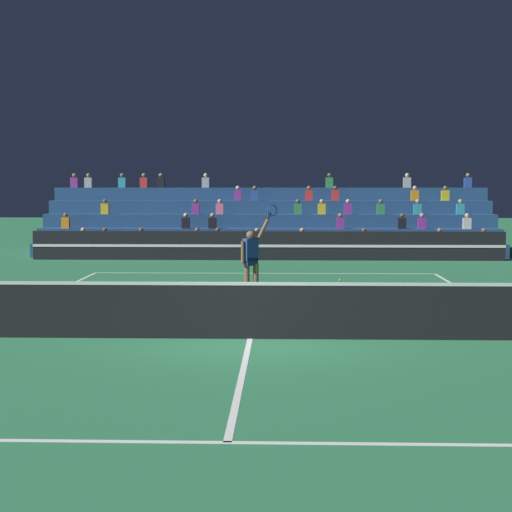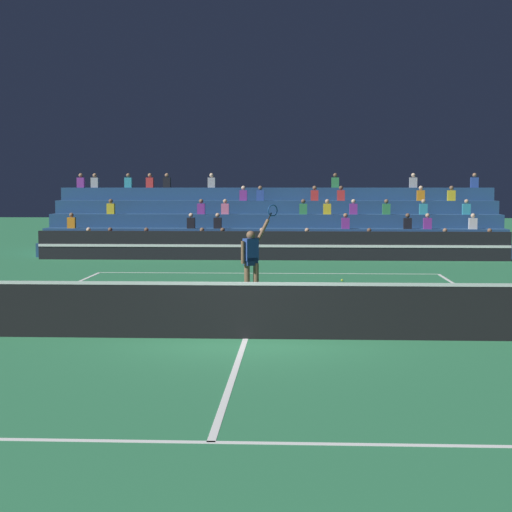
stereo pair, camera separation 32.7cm
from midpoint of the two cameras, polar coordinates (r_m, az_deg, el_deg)
ground_plane at (r=15.92m, az=-0.11°, el=-5.55°), size 120.00×120.00×0.00m
court_lines at (r=15.92m, az=-0.11°, el=-5.53°), size 11.10×23.90×0.01m
tennis_net at (r=15.84m, az=-0.11°, el=-3.61°), size 12.00×0.10×1.10m
sponsor_banner_wall at (r=32.59m, az=1.36°, el=0.69°), size 18.00×0.26×1.10m
bleacher_stand at (r=36.36m, az=1.51°, el=1.84°), size 18.79×4.75×3.38m
tennis_player at (r=21.42m, az=0.15°, el=-0.25°), size 0.96×0.76×2.42m
tennis_ball at (r=25.52m, az=6.13°, el=-1.62°), size 0.07×0.07×0.07m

